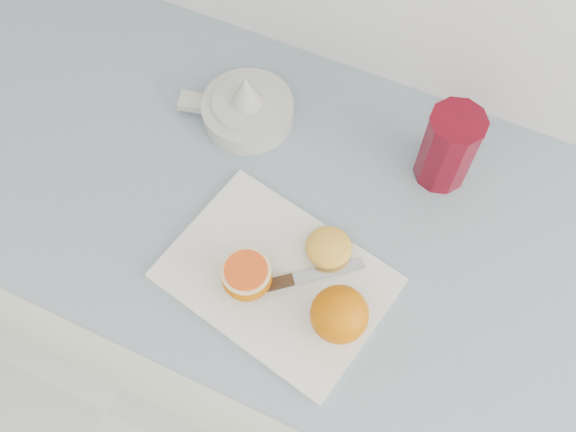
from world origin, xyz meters
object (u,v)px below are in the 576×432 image
(counter, at_px, (311,305))
(half_orange, at_px, (247,276))
(cutting_board, at_px, (276,278))
(red_tumbler, at_px, (448,150))
(citrus_juicer, at_px, (246,107))

(counter, height_order, half_orange, half_orange)
(cutting_board, distance_m, red_tumbler, 0.34)
(red_tumbler, bearing_deg, cutting_board, -119.69)
(cutting_board, bearing_deg, citrus_juicer, 124.78)
(cutting_board, height_order, red_tumbler, red_tumbler)
(counter, height_order, cutting_board, cutting_board)
(counter, xyz_separation_m, half_orange, (-0.05, -0.16, 0.48))
(half_orange, bearing_deg, cutting_board, 35.87)
(counter, relative_size, cutting_board, 7.74)
(counter, bearing_deg, half_orange, -106.59)
(cutting_board, bearing_deg, counter, 84.75)
(counter, bearing_deg, cutting_board, -95.25)
(half_orange, height_order, red_tumbler, red_tumbler)
(half_orange, distance_m, red_tumbler, 0.37)
(counter, bearing_deg, citrus_juicer, 148.10)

